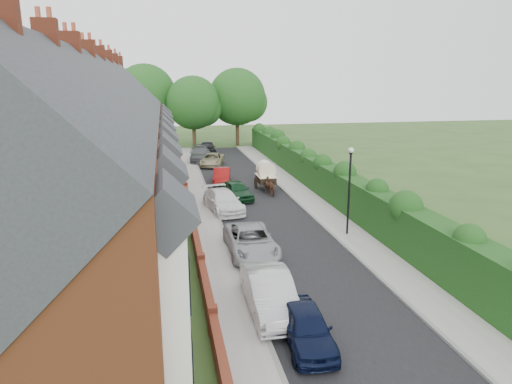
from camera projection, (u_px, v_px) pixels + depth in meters
ground at (312, 267)px, 22.05m from camera, size 140.00×140.00×0.00m
road at (257, 207)px, 32.42m from camera, size 6.00×58.00×0.02m
pavement_hedge_side at (312, 203)px, 33.18m from camera, size 2.20×58.00×0.12m
pavement_house_side at (203, 209)px, 31.67m from camera, size 1.70×58.00×0.12m
kerb_hedge_side at (299, 204)px, 32.98m from camera, size 0.18×58.00×0.13m
kerb_house_side at (215, 208)px, 31.83m from camera, size 0.18×58.00×0.13m
hedge at (337, 181)px, 33.15m from camera, size 2.10×58.00×2.85m
terrace_row at (98, 151)px, 28.41m from camera, size 9.05×40.50×11.50m
garden_wall_row at (189, 208)px, 30.44m from camera, size 0.35×40.35×1.10m
lamppost at (350, 180)px, 25.70m from camera, size 0.32×0.32×5.16m
tree_far_left at (196, 104)px, 58.31m from camera, size 7.14×6.80×9.29m
tree_far_right at (240, 98)px, 61.21m from camera, size 7.98×7.60×10.31m
tree_far_back at (149, 96)px, 59.82m from camera, size 8.40×8.00×10.82m
car_navy at (307, 327)px, 15.50m from camera, size 1.75×3.88×1.29m
car_silver_a at (270, 293)px, 17.66m from camera, size 1.70×4.79×1.57m
car_silver_b at (251, 241)px, 23.53m from camera, size 2.39×5.17×1.43m
car_white at (223, 201)px, 31.24m from camera, size 2.80×5.19×1.43m
car_green at (237, 190)px, 34.37m from camera, size 2.38×4.28×1.38m
car_red at (222, 176)px, 39.70m from camera, size 2.03×4.14×1.31m
car_beige at (212, 160)px, 47.59m from camera, size 3.20×5.06×1.30m
car_grey at (200, 154)px, 50.20m from camera, size 2.70×5.64×1.59m
car_black at (208, 148)px, 55.34m from camera, size 1.85×4.43×1.50m
horse at (271, 187)px, 35.51m from camera, size 1.23×1.81×1.40m
horse_cart at (266, 173)px, 37.06m from camera, size 1.51×3.33×2.40m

